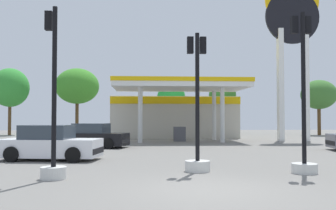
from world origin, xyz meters
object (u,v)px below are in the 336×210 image
object	(u,v)px
car_1	(50,144)
traffic_signal_3	(53,132)
tree_1	(77,86)
tree_2	(171,97)
traffic_signal_2	(197,131)
tree_0	(10,88)
tree_3	(222,95)
tree_4	(319,95)
car_0	(93,137)
station_pole_sign	(292,33)
traffic_signal_1	(303,121)

from	to	relation	value
car_1	traffic_signal_3	xyz separation A→B (m)	(1.30, -5.02, 0.70)
traffic_signal_3	tree_1	size ratio (longest dim) A/B	0.73
car_1	tree_2	distance (m)	24.74
traffic_signal_2	tree_1	size ratio (longest dim) A/B	0.67
tree_0	tree_1	size ratio (longest dim) A/B	0.99
tree_3	tree_4	bearing A→B (deg)	-13.03
car_0	tree_4	size ratio (longest dim) A/B	0.77
tree_4	station_pole_sign	bearing A→B (deg)	-125.24
station_pole_sign	car_0	size ratio (longest dim) A/B	3.02
traffic_signal_1	tree_1	xyz separation A→B (m)	(-12.17, 28.24, 3.42)
station_pole_sign	tree_4	distance (m)	11.96
traffic_signal_3	tree_2	xyz separation A→B (m)	(5.62, 28.54, 2.63)
tree_1	tree_2	world-z (taller)	tree_1
traffic_signal_1	car_1	bearing A→B (deg)	154.50
tree_2	traffic_signal_2	bearing A→B (deg)	-92.43
car_1	tree_0	distance (m)	25.76
tree_0	tree_3	world-z (taller)	tree_0
traffic_signal_1	traffic_signal_3	xyz separation A→B (m)	(-7.85, -0.66, -0.32)
station_pole_sign	traffic_signal_2	distance (m)	20.04
car_0	traffic_signal_3	distance (m)	11.65
car_0	traffic_signal_3	world-z (taller)	traffic_signal_3
tree_1	tree_4	world-z (taller)	tree_1
car_0	tree_1	xyz separation A→B (m)	(-3.96, 17.27, 4.45)
car_1	traffic_signal_1	world-z (taller)	traffic_signal_1
traffic_signal_1	tree_4	bearing A→B (deg)	63.38
car_1	traffic_signal_3	bearing A→B (deg)	-75.48
traffic_signal_1	traffic_signal_2	bearing A→B (deg)	169.42
traffic_signal_3	tree_0	world-z (taller)	tree_0
car_1	tree_4	distance (m)	30.88
tree_0	tree_1	world-z (taller)	tree_1
tree_1	tree_4	bearing A→B (deg)	-5.75
car_0	tree_3	world-z (taller)	tree_3
traffic_signal_3	tree_3	world-z (taller)	tree_3
car_1	tree_3	distance (m)	26.88
car_0	traffic_signal_1	xyz separation A→B (m)	(8.21, -10.97, 1.03)
station_pole_sign	traffic_signal_2	xyz separation A→B (m)	(-9.84, -15.96, -7.08)
traffic_signal_2	tree_3	world-z (taller)	tree_3
car_1	traffic_signal_3	size ratio (longest dim) A/B	0.86
tree_1	tree_3	bearing A→B (deg)	-1.13
traffic_signal_2	tree_0	bearing A→B (deg)	119.76
tree_2	tree_3	distance (m)	5.53
station_pole_sign	tree_4	world-z (taller)	station_pole_sign
traffic_signal_3	tree_4	xyz separation A→B (m)	(20.74, 26.37, 2.79)
traffic_signal_1	tree_2	xyz separation A→B (m)	(-2.24, 27.89, 2.31)
tree_2	tree_3	xyz separation A→B (m)	(5.53, 0.05, 0.19)
traffic_signal_1	tree_3	size ratio (longest dim) A/B	0.95
tree_0	tree_4	bearing A→B (deg)	-3.78
station_pole_sign	tree_3	bearing A→B (deg)	105.55
car_1	traffic_signal_2	world-z (taller)	traffic_signal_2
station_pole_sign	traffic_signal_3	distance (m)	23.49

